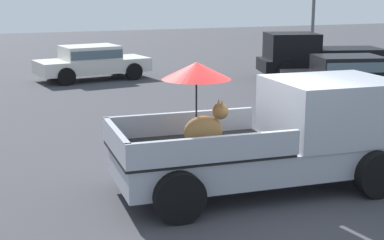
{
  "coord_description": "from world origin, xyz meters",
  "views": [
    {
      "loc": [
        -4.71,
        -8.46,
        3.45
      ],
      "look_at": [
        -0.82,
        1.07,
        1.1
      ],
      "focal_mm": 53.64,
      "sensor_mm": 36.0,
      "label": 1
    }
  ],
  "objects_px": {
    "pickup_truck_main": "(282,134)",
    "parked_sedan_far": "(349,74)",
    "parked_sedan_near": "(92,61)",
    "pickup_truck_far": "(316,57)"
  },
  "relations": [
    {
      "from": "pickup_truck_main",
      "to": "parked_sedan_near",
      "type": "height_order",
      "value": "pickup_truck_main"
    },
    {
      "from": "pickup_truck_main",
      "to": "parked_sedan_far",
      "type": "relative_size",
      "value": 1.12
    },
    {
      "from": "pickup_truck_main",
      "to": "pickup_truck_far",
      "type": "bearing_deg",
      "value": 57.32
    },
    {
      "from": "pickup_truck_main",
      "to": "parked_sedan_far",
      "type": "distance_m",
      "value": 9.67
    },
    {
      "from": "parked_sedan_far",
      "to": "parked_sedan_near",
      "type": "bearing_deg",
      "value": 152.0
    },
    {
      "from": "parked_sedan_near",
      "to": "pickup_truck_main",
      "type": "bearing_deg",
      "value": -96.12
    },
    {
      "from": "pickup_truck_far",
      "to": "parked_sedan_near",
      "type": "height_order",
      "value": "pickup_truck_far"
    },
    {
      "from": "parked_sedan_near",
      "to": "parked_sedan_far",
      "type": "bearing_deg",
      "value": -51.04
    },
    {
      "from": "parked_sedan_near",
      "to": "pickup_truck_far",
      "type": "bearing_deg",
      "value": -28.31
    },
    {
      "from": "pickup_truck_main",
      "to": "pickup_truck_far",
      "type": "distance_m",
      "value": 13.15
    }
  ]
}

